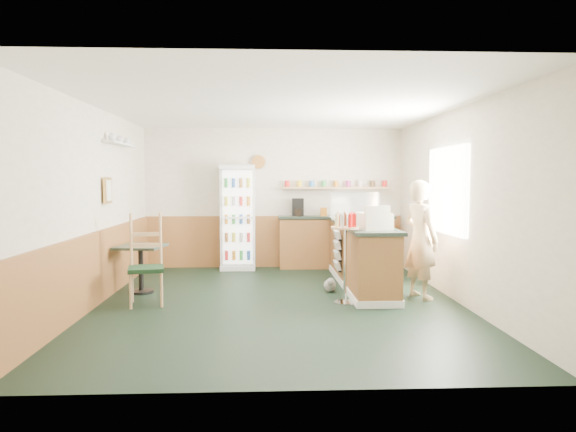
{
  "coord_description": "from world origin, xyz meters",
  "views": [
    {
      "loc": [
        -0.17,
        -7.02,
        1.7
      ],
      "look_at": [
        0.17,
        0.6,
        1.16
      ],
      "focal_mm": 32.0,
      "sensor_mm": 36.0,
      "label": 1
    }
  ],
  "objects": [
    {
      "name": "ground",
      "position": [
        0.0,
        0.0,
        0.0
      ],
      "size": [
        6.0,
        6.0,
        0.0
      ],
      "primitive_type": "plane",
      "color": "black",
      "rests_on": "ground"
    },
    {
      "name": "newspaper_rack",
      "position": [
        0.99,
        1.19,
        0.56
      ],
      "size": [
        0.09,
        0.41,
        0.66
      ],
      "color": "black",
      "rests_on": "ground"
    },
    {
      "name": "cafe_table",
      "position": [
        -2.05,
        0.72,
        0.51
      ],
      "size": [
        0.74,
        0.74,
        0.72
      ],
      "rotation": [
        0.0,
        0.0,
        -0.13
      ],
      "color": "black",
      "rests_on": "ground"
    },
    {
      "name": "room_envelope",
      "position": [
        -0.23,
        0.73,
        1.52
      ],
      "size": [
        5.04,
        6.02,
        2.72
      ],
      "color": "beige",
      "rests_on": "ground"
    },
    {
      "name": "condiment_stand",
      "position": [
        0.92,
        -0.08,
        0.81
      ],
      "size": [
        0.4,
        0.4,
        1.24
      ],
      "rotation": [
        0.0,
        0.0,
        -0.3
      ],
      "color": "silver",
      "rests_on": "ground"
    },
    {
      "name": "cash_register",
      "position": [
        1.35,
        0.06,
        1.13
      ],
      "size": [
        0.46,
        0.48,
        0.23
      ],
      "primitive_type": "cube",
      "rotation": [
        0.0,
        0.0,
        0.16
      ],
      "color": "beige",
      "rests_on": "service_counter"
    },
    {
      "name": "back_counter",
      "position": [
        1.19,
        2.8,
        0.55
      ],
      "size": [
        2.24,
        0.42,
        1.69
      ],
      "color": "#A26834",
      "rests_on": "ground"
    },
    {
      "name": "service_counter",
      "position": [
        1.35,
        1.07,
        0.46
      ],
      "size": [
        0.68,
        3.01,
        1.01
      ],
      "color": "#A26834",
      "rests_on": "ground"
    },
    {
      "name": "dog_doorstop",
      "position": [
        0.81,
        0.65,
        0.11
      ],
      "size": [
        0.19,
        0.25,
        0.23
      ],
      "rotation": [
        0.0,
        0.0,
        -0.16
      ],
      "color": "gray",
      "rests_on": "ground"
    },
    {
      "name": "display_case",
      "position": [
        1.35,
        1.73,
        1.24
      ],
      "size": [
        0.83,
        0.44,
        0.47
      ],
      "color": "silver",
      "rests_on": "service_counter"
    },
    {
      "name": "drinks_fridge",
      "position": [
        -0.69,
        2.74,
        0.99
      ],
      "size": [
        0.66,
        0.54,
        1.99
      ],
      "color": "silver",
      "rests_on": "ground"
    },
    {
      "name": "cafe_chair",
      "position": [
        -1.79,
        0.05,
        0.65
      ],
      "size": [
        0.55,
        0.55,
        1.24
      ],
      "rotation": [
        0.0,
        0.0,
        0.2
      ],
      "color": "black",
      "rests_on": "ground"
    },
    {
      "name": "shopkeeper",
      "position": [
        2.05,
        0.18,
        0.85
      ],
      "size": [
        0.6,
        0.68,
        1.7
      ],
      "primitive_type": "imported",
      "rotation": [
        0.0,
        0.0,
        1.98
      ],
      "color": "tan",
      "rests_on": "ground"
    }
  ]
}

